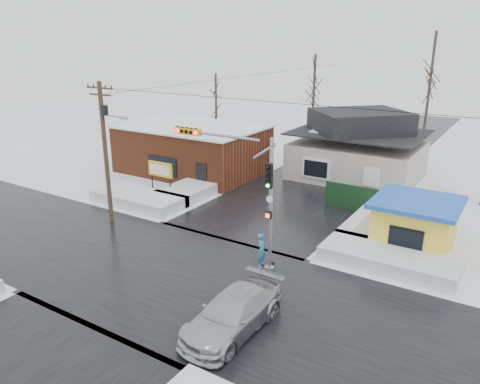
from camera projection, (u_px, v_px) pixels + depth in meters
The scene contains 20 objects.
ground at pixel (171, 276), 23.66m from camera, with size 120.00×120.00×0.00m, color white.
road_ns at pixel (171, 275), 23.66m from camera, with size 10.00×120.00×0.02m, color black.
road_ew at pixel (171, 275), 23.66m from camera, with size 120.00×10.00×0.02m, color black.
snowbank_nw at pixel (138, 199), 33.71m from camera, with size 7.00×3.00×0.80m, color white.
snowbank_ne at pixel (389, 259), 24.59m from camera, with size 7.00×3.00×0.80m, color white.
snowbank_nside_w at pixel (202, 185), 36.71m from camera, with size 3.00×8.00×0.80m, color white.
snowbank_nside_e at pixel (379, 221), 29.61m from camera, with size 3.00×8.00×0.80m, color white.
traffic_signal at pixel (243, 183), 23.38m from camera, with size 6.05×0.68×7.00m.
utility_pole at pixel (106, 145), 28.88m from camera, with size 3.15×0.44×9.00m.
brick_building at pixel (192, 149), 41.41m from camera, with size 12.20×8.20×4.12m.
marquee_sign at pixel (160, 170), 35.23m from camera, with size 2.20×0.21×2.55m.
house at pixel (358, 147), 39.46m from camera, with size 10.40×8.40×5.76m.
kiosk at pixel (415, 224), 26.40m from camera, with size 4.60×4.60×2.88m.
fence at pixel (382, 203), 31.31m from camera, with size 8.00×0.12×1.80m, color black.
tree_far_left at pixel (315, 76), 44.04m from camera, with size 3.00×3.00×10.00m.
tree_far_mid at pixel (433, 61), 40.07m from camera, with size 3.00×3.00×12.00m.
tree_far_west at pixel (216, 89), 48.00m from camera, with size 3.00×3.00×8.00m.
pedestrian at pixel (262, 250), 24.32m from camera, with size 0.68×0.44×1.86m, color teal.
car at pixel (233, 313), 19.02m from camera, with size 2.23×5.48×1.59m, color #B5B7BD.
shopping_bag at pixel (272, 265), 24.36m from camera, with size 0.28×0.12×0.35m, color black.
Camera 1 is at (14.23, -15.99, 11.49)m, focal length 35.00 mm.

